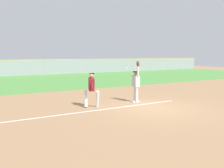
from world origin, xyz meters
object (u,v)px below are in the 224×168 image
Objects in this scene: fielder at (136,82)px; parked_car_red at (84,67)px; first_base at (134,101)px; runner at (91,87)px; baseball at (127,68)px; parked_car_tan at (114,66)px; parked_car_blue at (45,68)px.

parked_car_red is at bearing -100.22° from fielder.
parked_car_red reaches higher than first_base.
baseball is (2.21, 0.23, 0.88)m from runner.
baseball is 27.92m from parked_car_tan.
fielder is (-0.00, -0.13, 1.08)m from first_base.
parked_car_blue is 11.71m from parked_car_tan.
fielder reaches higher than first_base.
parked_car_tan is at bearing 62.78° from first_base.
fielder is at bearing 18.12° from runner.
parked_car_red is (7.15, 24.55, 0.63)m from first_base.
baseball is at bearing -108.64° from parked_car_red.
fielder is 30.81× the size of baseball.
fielder is at bearing -122.62° from parked_car_tan.
runner is at bearing -127.27° from parked_car_tan.
baseball is at bearing 23.70° from runner.
parked_car_blue is at bearing 99.32° from runner.
runner is at bearing -174.14° from baseball.
runner is at bearing -113.05° from parked_car_red.
first_base is 1.09m from fielder.
parked_car_red is 0.97× the size of parked_car_tan.
baseball is (-0.45, 0.09, 1.84)m from first_base.
parked_car_blue is at bearing 86.57° from baseball.
parked_car_blue reaches higher than first_base.
fielder reaches higher than baseball.
parked_car_tan is (5.55, 0.14, 0.00)m from parked_car_red.
fielder reaches higher than runner.
first_base is 0.22× the size of runner.
parked_car_tan is at bearing 76.08° from runner.
baseball reaches higher than parked_car_blue.
fielder reaches higher than parked_car_blue.
parked_car_blue and parked_car_tan have the same top height.
parked_car_red is at bearing 86.14° from runner.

